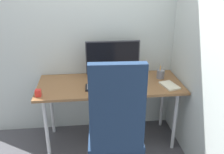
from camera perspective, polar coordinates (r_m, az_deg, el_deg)
ground_plane at (r=3.04m, az=-0.42°, el=-14.02°), size 8.00×8.00×0.00m
wall_back at (r=2.81m, az=-1.25°, el=14.16°), size 3.27×0.04×2.80m
wall_side_right at (r=2.45m, az=19.51°, el=11.59°), size 0.04×2.37×2.80m
desk at (r=2.70m, az=-0.46°, el=-2.71°), size 1.54×0.64×0.73m
office_chair at (r=2.10m, az=0.90°, el=-11.83°), size 0.57×0.59×1.25m
monitor at (r=2.74m, az=0.18°, el=4.31°), size 0.59×0.13×0.42m
keyboard at (r=2.56m, az=-1.58°, el=-2.28°), size 0.41×0.16×0.02m
mouse at (r=2.65m, az=7.21°, el=-1.41°), size 0.08×0.11×0.04m
pen_holder at (r=2.84m, az=11.07°, el=0.69°), size 0.09×0.09×0.18m
notebook at (r=2.67m, az=13.05°, el=-1.90°), size 0.18×0.25×0.02m
desk_clamp_accessory at (r=2.49m, az=-16.57°, el=-3.54°), size 0.05×0.05×0.07m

